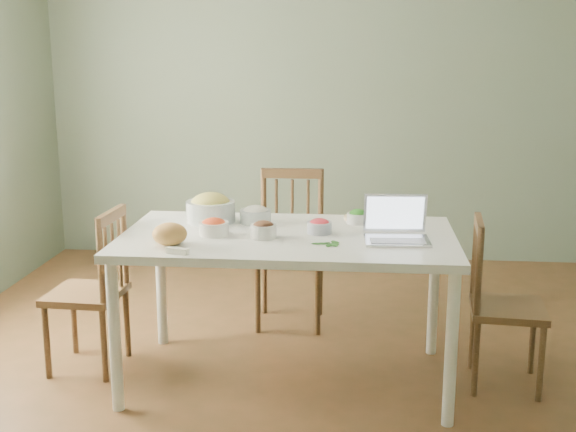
# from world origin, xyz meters

# --- Properties ---
(floor) EXTENTS (5.00, 5.00, 0.00)m
(floor) POSITION_xyz_m (0.00, 0.00, 0.00)
(floor) COLOR #4B341C
(floor) RESTS_ON ground
(wall_back) EXTENTS (5.00, 0.00, 2.70)m
(wall_back) POSITION_xyz_m (0.00, 2.50, 1.35)
(wall_back) COLOR #62735B
(wall_back) RESTS_ON ground
(wall_front) EXTENTS (5.00, 0.00, 2.70)m
(wall_front) POSITION_xyz_m (0.00, -2.50, 1.35)
(wall_front) COLOR #62735B
(wall_front) RESTS_ON ground
(dining_table) EXTENTS (1.77, 1.00, 0.83)m
(dining_table) POSITION_xyz_m (-0.22, 0.01, 0.41)
(dining_table) COLOR white
(dining_table) RESTS_ON floor
(chair_far) EXTENTS (0.45, 0.43, 1.01)m
(chair_far) POSITION_xyz_m (-0.29, 0.86, 0.51)
(chair_far) COLOR #3D2712
(chair_far) RESTS_ON floor
(chair_left) EXTENTS (0.41, 0.43, 0.93)m
(chair_left) POSITION_xyz_m (-1.37, 0.06, 0.46)
(chair_left) COLOR #3D2712
(chair_left) RESTS_ON floor
(chair_right) EXTENTS (0.42, 0.44, 0.92)m
(chair_right) POSITION_xyz_m (0.96, 0.06, 0.46)
(chair_right) COLOR #3D2712
(chair_right) RESTS_ON floor
(bread_boule) EXTENTS (0.19, 0.19, 0.11)m
(bread_boule) POSITION_xyz_m (-0.79, -0.26, 0.89)
(bread_boule) COLOR #CC8C45
(bread_boule) RESTS_ON dining_table
(butter_stick) EXTENTS (0.12, 0.06, 0.03)m
(butter_stick) POSITION_xyz_m (-0.71, -0.42, 0.84)
(butter_stick) COLOR white
(butter_stick) RESTS_ON dining_table
(bowl_squash) EXTENTS (0.35, 0.35, 0.16)m
(bowl_squash) POSITION_xyz_m (-0.68, 0.26, 0.91)
(bowl_squash) COLOR tan
(bowl_squash) RESTS_ON dining_table
(bowl_carrot) EXTENTS (0.21, 0.21, 0.09)m
(bowl_carrot) POSITION_xyz_m (-0.61, -0.04, 0.87)
(bowl_carrot) COLOR #E05E33
(bowl_carrot) RESTS_ON dining_table
(bowl_onion) EXTENTS (0.23, 0.23, 0.10)m
(bowl_onion) POSITION_xyz_m (-0.43, 0.25, 0.88)
(bowl_onion) COLOR silver
(bowl_onion) RESTS_ON dining_table
(bowl_mushroom) EXTENTS (0.14, 0.14, 0.09)m
(bowl_mushroom) POSITION_xyz_m (-0.34, -0.08, 0.87)
(bowl_mushroom) COLOR black
(bowl_mushroom) RESTS_ON dining_table
(bowl_redpep) EXTENTS (0.14, 0.14, 0.08)m
(bowl_redpep) POSITION_xyz_m (-0.05, 0.05, 0.87)
(bowl_redpep) COLOR #E42D47
(bowl_redpep) RESTS_ON dining_table
(bowl_broccoli) EXTENTS (0.16, 0.16, 0.08)m
(bowl_broccoli) POSITION_xyz_m (0.15, 0.30, 0.87)
(bowl_broccoli) COLOR #17500B
(bowl_broccoli) RESTS_ON dining_table
(flatbread) EXTENTS (0.22, 0.22, 0.02)m
(flatbread) POSITION_xyz_m (0.17, 0.40, 0.84)
(flatbread) COLOR #CCB488
(flatbread) RESTS_ON dining_table
(basil_bunch) EXTENTS (0.17, 0.17, 0.02)m
(basil_bunch) POSITION_xyz_m (-0.01, -0.17, 0.84)
(basil_bunch) COLOR #244C1C
(basil_bunch) RESTS_ON dining_table
(laptop) EXTENTS (0.34, 0.30, 0.23)m
(laptop) POSITION_xyz_m (0.35, -0.09, 0.94)
(laptop) COLOR silver
(laptop) RESTS_ON dining_table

